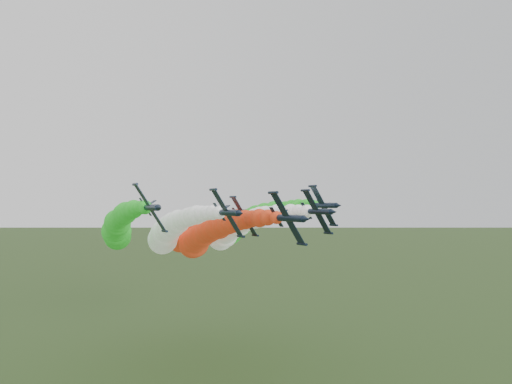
# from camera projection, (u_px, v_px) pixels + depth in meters

# --- Properties ---
(jet_lead) EXTENTS (16.35, 80.64, 18.63)m
(jet_lead) POSITION_uv_depth(u_px,v_px,m) (204.00, 236.00, 132.47)
(jet_lead) COLOR black
(jet_lead) RESTS_ON ground
(jet_inner_left) EXTENTS (16.80, 81.09, 19.08)m
(jet_inner_left) POSITION_uv_depth(u_px,v_px,m) (168.00, 232.00, 142.88)
(jet_inner_left) COLOR black
(jet_inner_left) RESTS_ON ground
(jet_inner_right) EXTENTS (16.49, 80.78, 18.77)m
(jet_inner_right) POSITION_uv_depth(u_px,v_px,m) (234.00, 229.00, 149.88)
(jet_inner_right) COLOR black
(jet_inner_right) RESTS_ON ground
(jet_outer_left) EXTENTS (16.38, 80.67, 18.65)m
(jet_outer_left) POSITION_uv_depth(u_px,v_px,m) (118.00, 228.00, 141.68)
(jet_outer_left) COLOR black
(jet_outer_left) RESTS_ON ground
(jet_outer_right) EXTENTS (16.58, 80.87, 18.86)m
(jet_outer_right) POSITION_uv_depth(u_px,v_px,m) (243.00, 224.00, 159.63)
(jet_outer_right) COLOR black
(jet_outer_right) RESTS_ON ground
(jet_trail) EXTENTS (17.06, 81.35, 19.34)m
(jet_trail) POSITION_uv_depth(u_px,v_px,m) (187.00, 232.00, 162.64)
(jet_trail) COLOR black
(jet_trail) RESTS_ON ground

